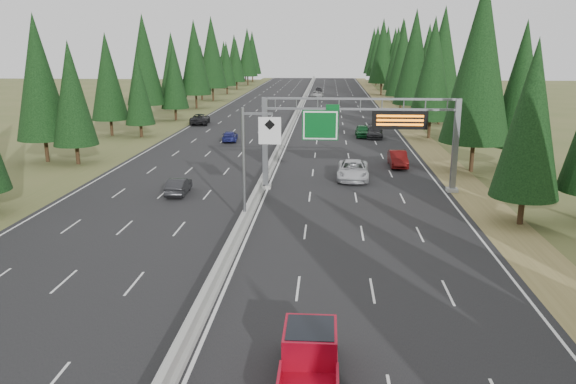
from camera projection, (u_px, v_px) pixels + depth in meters
name	position (u px, v px, depth m)	size (l,w,h in m)	color
road	(293.00, 121.00, 92.00)	(32.00, 260.00, 0.08)	black
shoulder_right	(403.00, 123.00, 90.78)	(3.60, 260.00, 0.06)	olive
shoulder_left	(187.00, 121.00, 93.22)	(3.60, 260.00, 0.06)	#4C5728
median_barrier	(293.00, 119.00, 91.90)	(0.70, 260.00, 0.85)	gray
sign_gantry	(367.00, 130.00, 46.51)	(16.75, 0.98, 7.80)	slate
hov_sign_pole	(252.00, 158.00, 37.65)	(2.80, 0.50, 8.00)	slate
tree_row_right	(427.00, 60.00, 92.73)	(12.32, 239.41, 18.90)	black
tree_row_left	(112.00, 66.00, 71.44)	(11.83, 241.12, 18.94)	black
silver_minivan	(353.00, 170.00, 51.69)	(2.82, 6.11, 1.70)	silver
red_pickup	(310.00, 354.00, 20.39)	(2.07, 5.78, 1.88)	black
car_ahead_green	(363.00, 131.00, 75.95)	(1.90, 4.73, 1.61)	#145928
car_ahead_dkred	(398.00, 159.00, 57.12)	(1.69, 4.85, 1.60)	#4F0B0B
car_ahead_dkgrey	(375.00, 132.00, 75.34)	(2.15, 5.29, 1.54)	black
car_ahead_white	(317.00, 95.00, 133.06)	(2.70, 5.86, 1.63)	#B3B3B3
car_ahead_far	(319.00, 90.00, 149.26)	(1.67, 4.14, 1.41)	black
car_onc_near	(179.00, 186.00, 46.46)	(1.45, 4.15, 1.37)	black
car_onc_blue	(230.00, 136.00, 72.43)	(1.83, 4.49, 1.30)	navy
car_onc_white	(274.00, 133.00, 74.96)	(1.62, 4.04, 1.38)	#BDBDBD
car_onc_far	(200.00, 119.00, 88.37)	(2.71, 5.89, 1.64)	black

